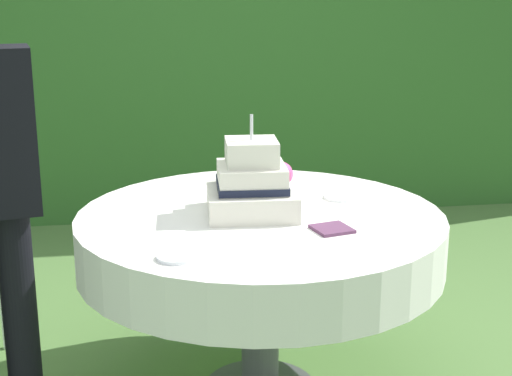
{
  "coord_description": "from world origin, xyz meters",
  "views": [
    {
      "loc": [
        -0.45,
        -2.69,
        1.6
      ],
      "look_at": [
        -0.02,
        0.01,
        0.85
      ],
      "focal_mm": 52.97,
      "sensor_mm": 36.0,
      "label": 1
    }
  ],
  "objects_px": {
    "serving_plate_far": "(341,197)",
    "serving_plate_near": "(177,257)",
    "napkin_stack": "(332,229)",
    "serving_plate_left": "(237,187)",
    "cake_table": "(260,241)",
    "wedding_cake": "(253,185)"
  },
  "relations": [
    {
      "from": "serving_plate_far",
      "to": "napkin_stack",
      "type": "distance_m",
      "value": 0.42
    },
    {
      "from": "cake_table",
      "to": "wedding_cake",
      "type": "bearing_deg",
      "value": 148.49
    },
    {
      "from": "serving_plate_near",
      "to": "serving_plate_far",
      "type": "relative_size",
      "value": 0.97
    },
    {
      "from": "serving_plate_far",
      "to": "serving_plate_near",
      "type": "bearing_deg",
      "value": -139.83
    },
    {
      "from": "cake_table",
      "to": "serving_plate_far",
      "type": "xyz_separation_m",
      "value": [
        0.36,
        0.16,
        0.11
      ]
    },
    {
      "from": "wedding_cake",
      "to": "serving_plate_near",
      "type": "xyz_separation_m",
      "value": [
        -0.31,
        -0.45,
        -0.1
      ]
    },
    {
      "from": "cake_table",
      "to": "serving_plate_near",
      "type": "relative_size",
      "value": 10.67
    },
    {
      "from": "serving_plate_far",
      "to": "napkin_stack",
      "type": "relative_size",
      "value": 1.06
    },
    {
      "from": "wedding_cake",
      "to": "serving_plate_far",
      "type": "bearing_deg",
      "value": 20.07
    },
    {
      "from": "serving_plate_near",
      "to": "napkin_stack",
      "type": "distance_m",
      "value": 0.59
    },
    {
      "from": "serving_plate_near",
      "to": "serving_plate_far",
      "type": "bearing_deg",
      "value": 40.17
    },
    {
      "from": "cake_table",
      "to": "napkin_stack",
      "type": "bearing_deg",
      "value": -47.59
    },
    {
      "from": "cake_table",
      "to": "napkin_stack",
      "type": "distance_m",
      "value": 0.34
    },
    {
      "from": "serving_plate_left",
      "to": "napkin_stack",
      "type": "xyz_separation_m",
      "value": [
        0.25,
        -0.61,
        -0.0
      ]
    },
    {
      "from": "wedding_cake",
      "to": "serving_plate_near",
      "type": "bearing_deg",
      "value": -125.04
    },
    {
      "from": "serving_plate_left",
      "to": "cake_table",
      "type": "bearing_deg",
      "value": -84.14
    },
    {
      "from": "cake_table",
      "to": "wedding_cake",
      "type": "xyz_separation_m",
      "value": [
        -0.03,
        0.02,
        0.22
      ]
    },
    {
      "from": "wedding_cake",
      "to": "napkin_stack",
      "type": "height_order",
      "value": "wedding_cake"
    },
    {
      "from": "cake_table",
      "to": "wedding_cake",
      "type": "relative_size",
      "value": 3.68
    },
    {
      "from": "serving_plate_far",
      "to": "napkin_stack",
      "type": "bearing_deg",
      "value": -109.48
    },
    {
      "from": "serving_plate_near",
      "to": "napkin_stack",
      "type": "bearing_deg",
      "value": 19.26
    },
    {
      "from": "wedding_cake",
      "to": "serving_plate_left",
      "type": "height_order",
      "value": "wedding_cake"
    }
  ]
}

